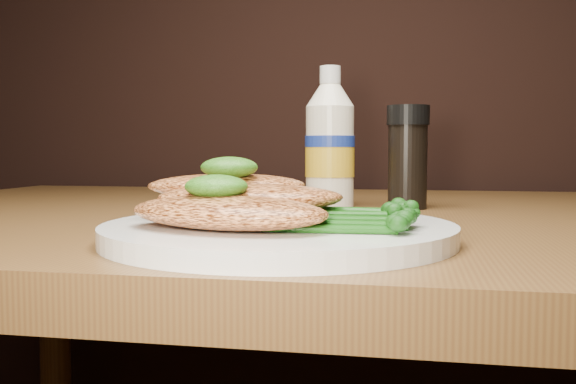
# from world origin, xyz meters

# --- Properties ---
(plate) EXTENTS (0.28, 0.28, 0.01)m
(plate) POSITION_xyz_m (0.02, 0.80, 0.76)
(plate) COLOR white
(plate) RESTS_ON dining_table
(chicken_front) EXTENTS (0.17, 0.12, 0.03)m
(chicken_front) POSITION_xyz_m (-0.01, 0.76, 0.78)
(chicken_front) COLOR #EA884A
(chicken_front) RESTS_ON plate
(chicken_mid) EXTENTS (0.16, 0.11, 0.02)m
(chicken_mid) POSITION_xyz_m (-0.00, 0.80, 0.78)
(chicken_mid) COLOR #EA884A
(chicken_mid) RESTS_ON plate
(chicken_back) EXTENTS (0.15, 0.11, 0.02)m
(chicken_back) POSITION_xyz_m (-0.03, 0.83, 0.79)
(chicken_back) COLOR #EA884A
(chicken_back) RESTS_ON plate
(pesto_front) EXTENTS (0.05, 0.05, 0.02)m
(pesto_front) POSITION_xyz_m (-0.02, 0.76, 0.80)
(pesto_front) COLOR #133708
(pesto_front) RESTS_ON chicken_front
(pesto_back) EXTENTS (0.06, 0.06, 0.02)m
(pesto_back) POSITION_xyz_m (-0.03, 0.82, 0.81)
(pesto_back) COLOR #133708
(pesto_back) RESTS_ON chicken_back
(broccolini_bundle) EXTENTS (0.16, 0.14, 0.02)m
(broccolini_bundle) POSITION_xyz_m (0.07, 0.79, 0.78)
(broccolini_bundle) COLOR #154B10
(broccolini_bundle) RESTS_ON plate
(mayo_bottle) EXTENTS (0.07, 0.07, 0.18)m
(mayo_bottle) POSITION_xyz_m (0.02, 1.10, 0.84)
(mayo_bottle) COLOR white
(mayo_bottle) RESTS_ON dining_table
(pepper_grinder) EXTENTS (0.06, 0.06, 0.13)m
(pepper_grinder) POSITION_xyz_m (0.12, 1.10, 0.81)
(pepper_grinder) COLOR black
(pepper_grinder) RESTS_ON dining_table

